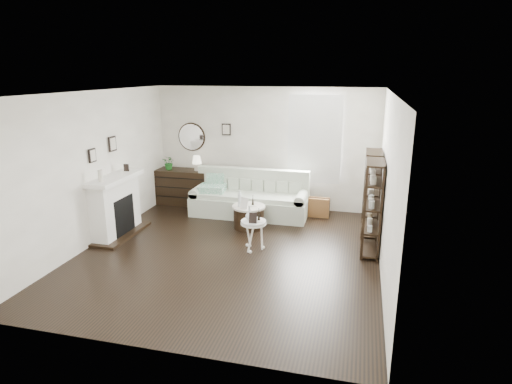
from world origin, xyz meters
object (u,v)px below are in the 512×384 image
(drum_table, at_px, (249,217))
(pedestal_table, at_px, (254,223))
(sofa, at_px, (250,200))
(dresser, at_px, (184,187))

(drum_table, relative_size, pedestal_table, 1.22)
(sofa, bearing_deg, dresser, 167.10)
(sofa, distance_m, pedestal_table, 1.93)
(drum_table, height_order, pedestal_table, pedestal_table)
(drum_table, distance_m, pedestal_table, 1.13)
(sofa, xyz_separation_m, pedestal_table, (0.55, -1.84, 0.17))
(sofa, xyz_separation_m, drum_table, (0.18, -0.80, -0.09))
(sofa, bearing_deg, drum_table, -77.10)
(dresser, relative_size, pedestal_table, 2.28)
(sofa, relative_size, pedestal_table, 4.62)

